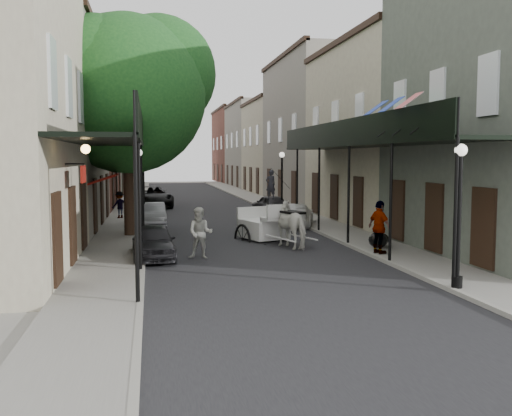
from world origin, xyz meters
name	(u,v)px	position (x,y,z in m)	size (l,w,h in m)	color
ground	(285,282)	(0.00, 0.00, 0.00)	(140.00, 140.00, 0.00)	gray
road	(211,214)	(0.00, 20.00, 0.01)	(8.00, 90.00, 0.01)	black
sidewalk_left	(129,214)	(-5.00, 20.00, 0.06)	(2.20, 90.00, 0.12)	gray
sidewalk_right	(288,212)	(5.00, 20.00, 0.06)	(2.20, 90.00, 0.12)	gray
building_row_left	(84,135)	(-8.60, 30.00, 5.25)	(5.00, 80.00, 10.50)	#BBB495
building_row_right	(302,136)	(8.60, 30.00, 5.25)	(5.00, 80.00, 10.50)	gray
gallery_left	(120,143)	(-4.79, 6.98, 4.05)	(2.20, 18.05, 4.88)	black
gallery_right	(359,144)	(4.79, 6.98, 4.05)	(2.20, 18.05, 4.88)	black
tree_near	(136,88)	(-4.20, 10.18, 6.49)	(7.31, 6.80, 9.63)	#382619
tree_far	(141,123)	(-4.25, 24.18, 5.84)	(6.45, 6.00, 8.61)	#382619
lamppost_right_near	(459,214)	(4.10, -2.00, 2.05)	(0.32, 0.32, 3.71)	black
lamppost_left	(139,197)	(-4.10, 6.00, 2.05)	(0.32, 0.32, 3.71)	black
lamppost_right_far	(282,182)	(4.10, 18.00, 2.05)	(0.32, 0.32, 3.71)	black
horse	(294,224)	(1.80, 6.00, 0.90)	(0.97, 2.13, 1.80)	silver
carriage	(259,212)	(0.90, 8.66, 1.17)	(2.40, 2.99, 3.01)	black
pedestrian_walking	(200,233)	(-2.00, 4.16, 0.89)	(0.87, 0.68, 1.78)	beige
pedestrian_sidewalk_left	(120,205)	(-5.38, 17.32, 0.86)	(0.96, 0.55, 1.49)	gray
pedestrian_sidewalk_right	(380,227)	(4.20, 3.35, 1.06)	(1.10, 0.46, 1.87)	gray
car_left_near	(153,242)	(-3.60, 4.38, 0.60)	(1.42, 3.53, 1.20)	black
car_left_mid	(152,215)	(-3.60, 14.00, 0.60)	(1.26, 3.63, 1.19)	#A2A2A7
car_left_far	(152,197)	(-3.60, 25.53, 0.75)	(2.49, 5.41, 1.50)	black
car_right_near	(296,215)	(3.60, 12.66, 0.59)	(1.64, 4.05, 1.17)	white
car_right_far	(270,204)	(3.60, 19.00, 0.62)	(1.46, 3.62, 1.23)	black
trash_bags	(379,240)	(4.78, 4.76, 0.40)	(0.96, 1.11, 0.60)	black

